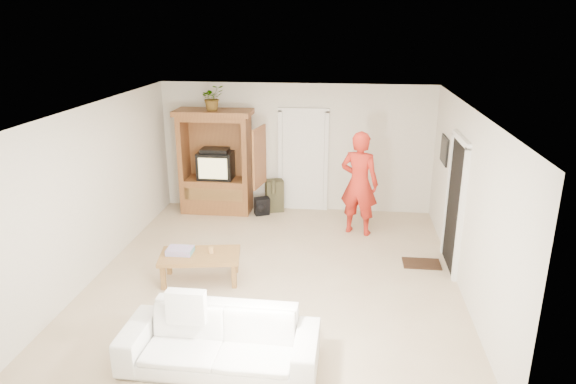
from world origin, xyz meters
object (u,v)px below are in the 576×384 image
at_px(man, 359,183).
at_px(sofa, 220,340).
at_px(coffee_table, 200,258).
at_px(armoire, 217,168).

distance_m(man, sofa, 4.45).
distance_m(man, coffee_table, 3.26).
xyz_separation_m(armoire, sofa, (1.26, -4.96, -0.59)).
relative_size(armoire, sofa, 0.95).
height_order(sofa, coffee_table, sofa).
bearing_deg(armoire, man, -16.69).
distance_m(armoire, coffee_table, 3.10).
xyz_separation_m(man, sofa, (-1.59, -4.11, -0.64)).
bearing_deg(coffee_table, armoire, 89.34).
distance_m(sofa, coffee_table, 2.09).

